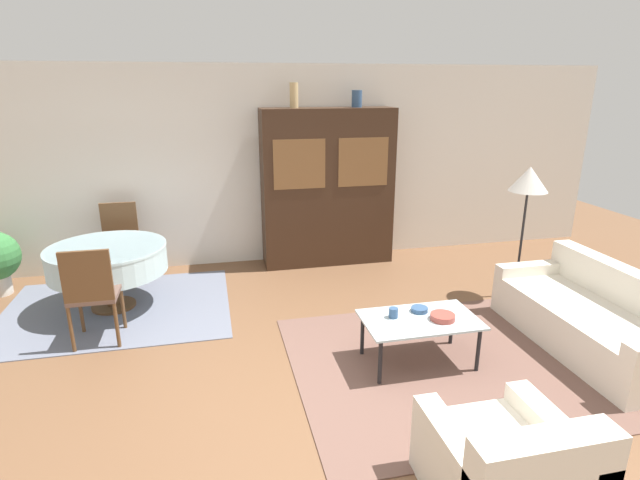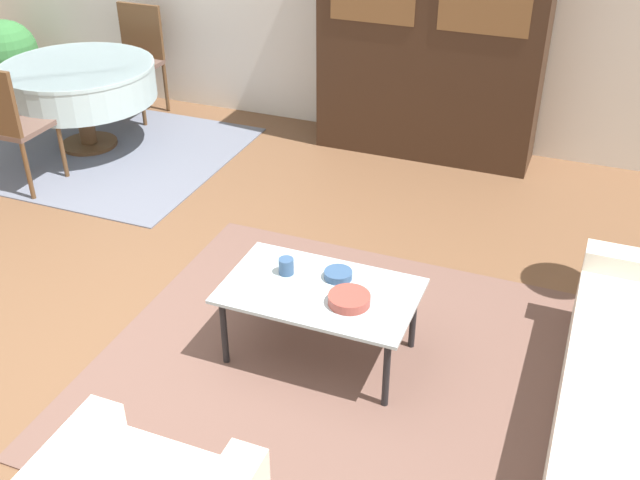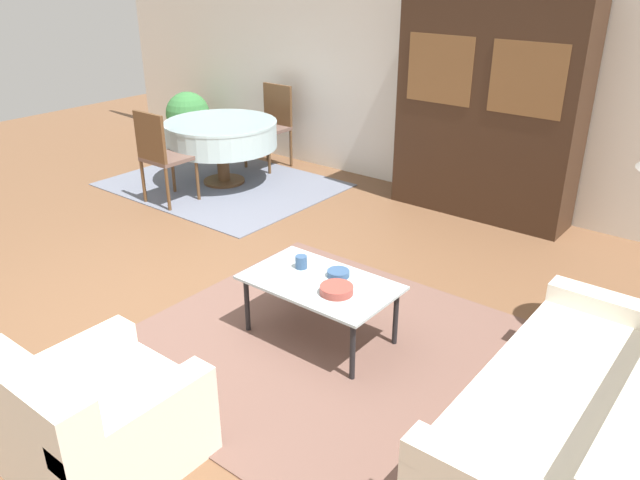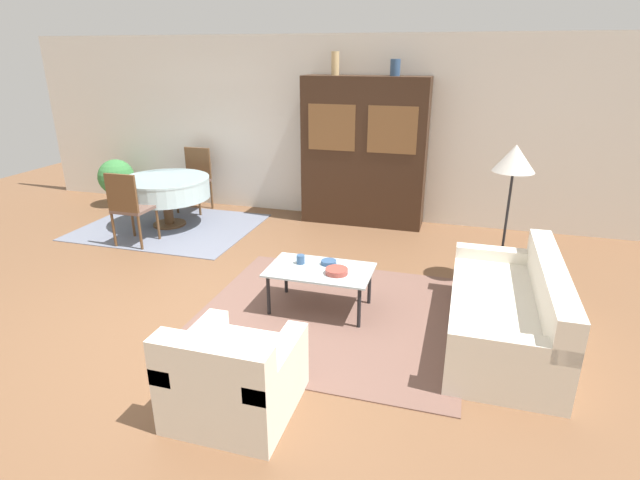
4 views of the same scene
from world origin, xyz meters
name	(u,v)px [view 4 (image 4 of 4)]	position (x,y,z in m)	size (l,w,h in m)	color
ground_plane	(216,320)	(0.00, 0.00, 0.00)	(14.00, 14.00, 0.00)	brown
wall_back	(321,128)	(0.00, 3.63, 1.35)	(10.00, 0.06, 2.70)	silver
area_rug	(331,314)	(1.05, 0.40, 0.01)	(2.56, 2.38, 0.01)	brown
dining_rug	(170,227)	(-1.96, 2.29, 0.01)	(2.48, 1.93, 0.01)	slate
couch	(508,313)	(2.68, 0.41, 0.28)	(0.90, 1.94, 0.76)	silver
armchair	(233,378)	(0.75, -1.16, 0.28)	(0.82, 0.85, 0.74)	silver
coffee_table	(320,273)	(0.91, 0.49, 0.40)	(1.03, 0.62, 0.43)	black
display_cabinet	(364,152)	(0.74, 3.34, 1.07)	(1.80, 0.48, 2.14)	#382316
dining_table	(166,188)	(-2.00, 2.36, 0.58)	(1.28, 1.28, 0.72)	brown
dining_chair_near	(129,205)	(-2.00, 1.50, 0.57)	(0.44, 0.44, 0.99)	brown
dining_chair_far	(195,175)	(-2.00, 3.22, 0.57)	(0.44, 0.44, 0.99)	brown
floor_lamp	(514,164)	(2.67, 1.65, 1.36)	(0.43, 0.43, 1.56)	black
cup	(301,259)	(0.68, 0.57, 0.49)	(0.08, 0.08, 0.09)	#33517A
bowl	(337,271)	(1.10, 0.43, 0.47)	(0.22, 0.22, 0.05)	#9E4238
bowl_small	(329,262)	(0.96, 0.63, 0.47)	(0.15, 0.15, 0.04)	#33517A
vase_tall	(335,63)	(0.29, 3.34, 2.30)	(0.11, 0.11, 0.32)	tan
vase_short	(395,67)	(1.14, 3.34, 2.25)	(0.14, 0.14, 0.22)	#33517A
potted_plant	(117,179)	(-3.41, 3.07, 0.46)	(0.59, 0.59, 0.78)	beige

